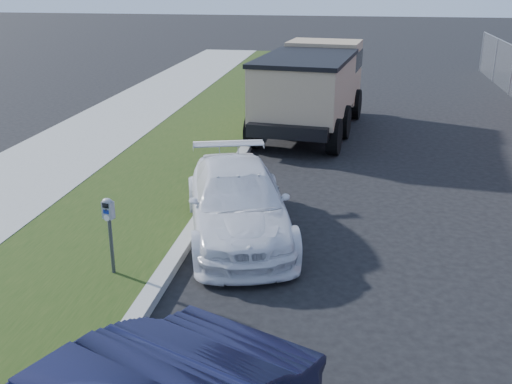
# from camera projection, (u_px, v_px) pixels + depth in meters

# --- Properties ---
(ground) EXTENTS (120.00, 120.00, 0.00)m
(ground) POSITION_uv_depth(u_px,v_px,m) (336.00, 281.00, 9.07)
(ground) COLOR black
(ground) RESTS_ON ground
(streetside) EXTENTS (6.12, 50.00, 0.15)m
(streetside) POSITION_uv_depth(u_px,v_px,m) (55.00, 207.00, 11.74)
(streetside) COLOR gray
(streetside) RESTS_ON ground
(parking_meter) EXTENTS (0.19, 0.15, 1.21)m
(parking_meter) POSITION_uv_depth(u_px,v_px,m) (109.00, 220.00, 8.77)
(parking_meter) COLOR #3F4247
(parking_meter) RESTS_ON ground
(white_wagon) EXTENTS (2.81, 4.51, 1.22)m
(white_wagon) POSITION_uv_depth(u_px,v_px,m) (238.00, 201.00, 10.56)
(white_wagon) COLOR white
(white_wagon) RESTS_ON ground
(dump_truck) EXTENTS (3.05, 6.32, 2.39)m
(dump_truck) POSITION_uv_depth(u_px,v_px,m) (312.00, 84.00, 17.45)
(dump_truck) COLOR black
(dump_truck) RESTS_ON ground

